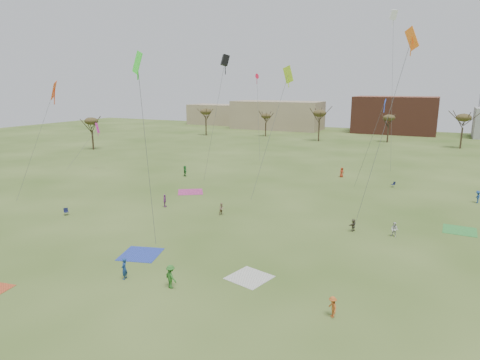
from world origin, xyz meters
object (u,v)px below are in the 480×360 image
at_px(camp_chair_right, 393,185).
at_px(camp_chair_left, 66,213).
at_px(flyer_near_right, 124,269).
at_px(flyer_near_center, 171,277).

bearing_deg(camp_chair_right, camp_chair_left, -86.74).
height_order(flyer_near_right, camp_chair_left, flyer_near_right).
relative_size(flyer_near_right, camp_chair_right, 2.07).
distance_m(flyer_near_right, camp_chair_left, 20.74).
height_order(flyer_near_center, flyer_near_right, flyer_near_center).
bearing_deg(camp_chair_right, flyer_near_center, -56.06).
xyz_separation_m(flyer_near_right, camp_chair_right, (16.33, 42.77, -0.64)).
relative_size(flyer_near_center, camp_chair_right, 2.17).
bearing_deg(camp_chair_left, camp_chair_right, -12.85).
bearing_deg(flyer_near_right, flyer_near_center, 77.79).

